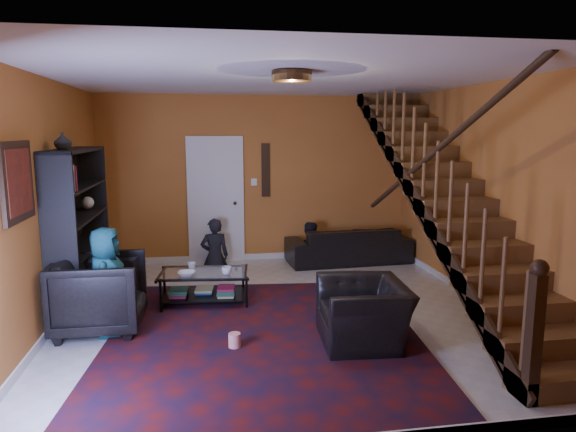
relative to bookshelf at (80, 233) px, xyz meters
name	(u,v)px	position (x,y,z in m)	size (l,w,h in m)	color
floor	(281,314)	(2.40, -0.60, -0.96)	(5.50, 5.50, 0.00)	beige
room	(175,283)	(1.07, 0.73, -0.91)	(5.50, 5.50, 5.50)	#C0702A
staircase	(449,197)	(4.53, -0.60, 0.43)	(0.95, 5.02, 3.18)	brown
bookshelf	(80,233)	(0.00, 0.00, 0.00)	(0.35, 1.80, 2.00)	black
door	(216,202)	(1.70, 2.12, 0.06)	(0.82, 0.05, 2.05)	silver
framed_picture	(17,182)	(-0.17, -1.50, 0.79)	(0.04, 0.74, 0.74)	maroon
wall_hanging	(266,170)	(2.55, 2.13, 0.59)	(0.14, 0.03, 0.90)	black
ceiling_fixture	(292,76)	(2.40, -1.40, 1.78)	(0.40, 0.40, 0.10)	#3F2814
rug	(264,337)	(2.12, -1.29, -0.95)	(3.33, 3.80, 0.02)	#450E0C
sofa	(348,245)	(3.90, 1.70, -0.66)	(2.05, 0.80, 0.60)	black
armchair_left	(100,294)	(0.35, -0.80, -0.54)	(0.91, 0.94, 0.85)	black
armchair_right	(363,313)	(3.14, -1.57, -0.64)	(0.99, 0.87, 0.64)	black
person_adult_a	(215,256)	(1.66, 1.75, -0.78)	(0.46, 0.30, 1.26)	black
person_adult_b	(309,256)	(3.24, 1.75, -0.84)	(0.56, 0.44, 1.15)	black
person_child	(107,281)	(0.45, -0.92, -0.37)	(0.59, 0.38, 1.20)	#1B5368
coffee_table	(204,285)	(1.49, -0.06, -0.72)	(1.17, 0.76, 0.42)	black
cup_a	(227,271)	(1.77, -0.23, -0.49)	(0.13, 0.13, 0.10)	#999999
cup_b	(192,266)	(1.34, 0.05, -0.49)	(0.11, 0.11, 0.10)	#999999
bowl	(187,274)	(1.28, -0.21, -0.51)	(0.22, 0.22, 0.05)	#999999
vase	(63,141)	(0.00, -0.50, 1.13)	(0.18, 0.18, 0.19)	#999999
popcorn_bucket	(235,340)	(1.79, -1.53, -0.87)	(0.13, 0.13, 0.14)	red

